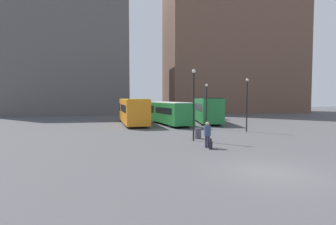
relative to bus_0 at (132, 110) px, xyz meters
The scene contains 12 objects.
ground_plane 23.76m from the bus_0, 78.24° to the right, with size 160.00×160.00×0.00m, color #4C4C4F.
building_block_left 30.56m from the bus_0, 116.35° to the left, with size 25.97×15.54×25.65m.
building_block_right 39.31m from the bus_0, 45.85° to the left, with size 30.91×15.66×36.97m.
bus_0 is the anchor object (origin of this frame).
bus_1 4.89m from the bus_0, 23.55° to the right, with size 3.95×9.39×2.80m.
bus_2 9.69m from the bus_0, ahead, with size 3.87×9.47×3.31m.
traveler 17.69m from the bus_0, 76.80° to the right, with size 0.57×0.57×1.71m.
suitcase 18.25m from the bus_0, 77.00° to the right, with size 0.33×0.42×0.71m.
lamp_post_0 14.92m from the bus_0, 74.64° to the right, with size 0.28×0.28×5.43m.
lamp_post_1 10.17m from the bus_0, 41.65° to the right, with size 0.28×0.28×4.78m.
lamp_post_2 14.58m from the bus_0, 43.50° to the right, with size 0.28×0.28×5.16m.
trash_bin 14.17m from the bus_0, 71.03° to the right, with size 0.52×0.52×0.85m.
Camera 1 is at (-6.46, -10.33, 3.23)m, focal length 28.00 mm.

